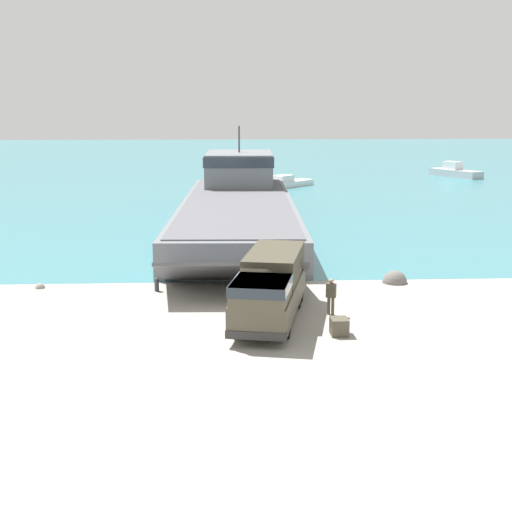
{
  "coord_description": "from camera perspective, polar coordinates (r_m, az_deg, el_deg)",
  "views": [
    {
      "loc": [
        -0.73,
        -29.3,
        8.97
      ],
      "look_at": [
        1.09,
        5.17,
        1.84
      ],
      "focal_mm": 50.0,
      "sensor_mm": 36.0,
      "label": 1
    }
  ],
  "objects": [
    {
      "name": "soldier_on_ramp",
      "position": [
        31.71,
        6.02,
        -3.04
      ],
      "size": [
        0.49,
        0.37,
        1.65
      ],
      "rotation": [
        0.0,
        0.0,
        1.24
      ],
      "color": "#4C4738",
      "rests_on": "ground_plane"
    },
    {
      "name": "ground_plane",
      "position": [
        30.66,
        -1.53,
        -5.35
      ],
      "size": [
        240.0,
        240.0,
        0.0
      ],
      "primitive_type": "plane",
      "color": "#9E998E"
    },
    {
      "name": "mooring_bollard",
      "position": [
        36.09,
        -7.95,
        -2.22
      ],
      "size": [
        0.26,
        0.26,
        0.69
      ],
      "color": "#333338",
      "rests_on": "ground_plane"
    },
    {
      "name": "moored_boat_a",
      "position": [
        84.02,
        2.37,
        5.86
      ],
      "size": [
        7.15,
        7.61,
        1.41
      ],
      "rotation": [
        0.0,
        0.0,
        5.55
      ],
      "color": "white",
      "rests_on": "ground_plane"
    },
    {
      "name": "landing_craft",
      "position": [
        57.74,
        -1.44,
        4.52
      ],
      "size": [
        9.91,
        40.23,
        7.46
      ],
      "rotation": [
        0.0,
        0.0,
        -0.04
      ],
      "color": "slate",
      "rests_on": "ground_plane"
    },
    {
      "name": "military_truck",
      "position": [
        30.79,
        1.16,
        -2.41
      ],
      "size": [
        3.99,
        8.53,
        2.77
      ],
      "rotation": [
        0.0,
        0.0,
        -1.78
      ],
      "color": "#4C4738",
      "rests_on": "ground_plane"
    },
    {
      "name": "cargo_crate",
      "position": [
        29.13,
        6.67,
        -5.63
      ],
      "size": [
        0.7,
        0.84,
        0.69
      ],
      "primitive_type": "cube",
      "rotation": [
        0.0,
        0.0,
        0.01
      ],
      "color": "#4C4738",
      "rests_on": "ground_plane"
    },
    {
      "name": "shoreline_rock_c",
      "position": [
        38.24,
        11.02,
        -2.11
      ],
      "size": [
        1.31,
        1.31,
        1.31
      ],
      "primitive_type": "sphere",
      "color": "#66605B",
      "rests_on": "ground_plane"
    },
    {
      "name": "shoreline_rock_a",
      "position": [
        38.06,
        -16.89,
        -2.47
      ],
      "size": [
        0.52,
        0.52,
        0.52
      ],
      "primitive_type": "sphere",
      "color": "gray",
      "rests_on": "ground_plane"
    },
    {
      "name": "shoreline_rock_b",
      "position": [
        38.82,
        10.96,
        -1.9
      ],
      "size": [
        0.54,
        0.54,
        0.54
      ],
      "primitive_type": "sphere",
      "color": "#66605B",
      "rests_on": "ground_plane"
    },
    {
      "name": "moored_boat_b",
      "position": [
        100.28,
        15.63,
        6.5
      ],
      "size": [
        5.53,
        8.07,
        2.03
      ],
      "rotation": [
        0.0,
        0.0,
        3.62
      ],
      "color": "#B7BABF",
      "rests_on": "ground_plane"
    },
    {
      "name": "water_surface",
      "position": [
        126.99,
        -2.71,
        7.61
      ],
      "size": [
        240.0,
        180.0,
        0.01
      ],
      "primitive_type": "cube",
      "color": "teal",
      "rests_on": "ground_plane"
    }
  ]
}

